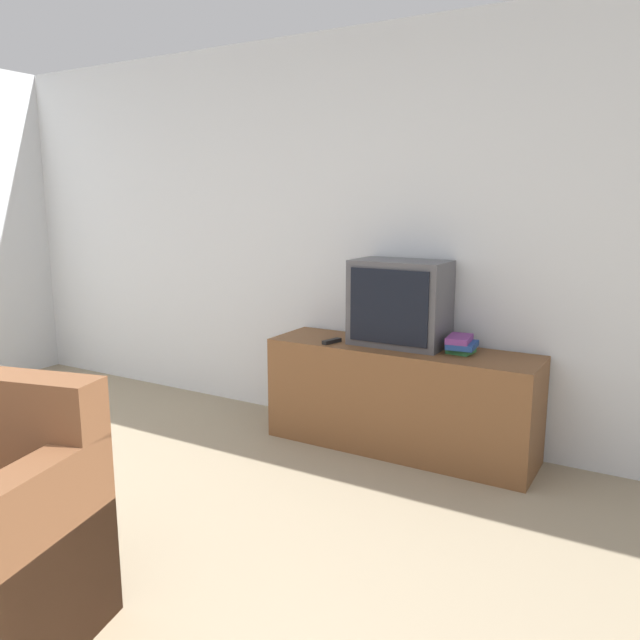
# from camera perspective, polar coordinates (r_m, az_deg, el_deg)

# --- Properties ---
(wall_back) EXTENTS (9.00, 0.06, 2.60)m
(wall_back) POSITION_cam_1_polar(r_m,az_deg,el_deg) (4.24, 1.61, 7.76)
(wall_back) COLOR silver
(wall_back) RESTS_ON ground_plane
(tv_stand) EXTENTS (1.66, 0.46, 0.65)m
(tv_stand) POSITION_cam_1_polar(r_m,az_deg,el_deg) (3.92, 7.28, -7.13)
(tv_stand) COLOR brown
(tv_stand) RESTS_ON ground_plane
(television) EXTENTS (0.58, 0.35, 0.52)m
(television) POSITION_cam_1_polar(r_m,az_deg,el_deg) (3.84, 7.30, 1.56)
(television) COLOR #4C4C51
(television) RESTS_ON tv_stand
(book_stack) EXTENTS (0.18, 0.22, 0.10)m
(book_stack) POSITION_cam_1_polar(r_m,az_deg,el_deg) (3.73, 12.76, -2.16)
(book_stack) COLOR #2D753D
(book_stack) RESTS_ON tv_stand
(remote_on_stand) EXTENTS (0.07, 0.15, 0.02)m
(remote_on_stand) POSITION_cam_1_polar(r_m,az_deg,el_deg) (3.90, 1.08, -1.95)
(remote_on_stand) COLOR black
(remote_on_stand) RESTS_ON tv_stand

